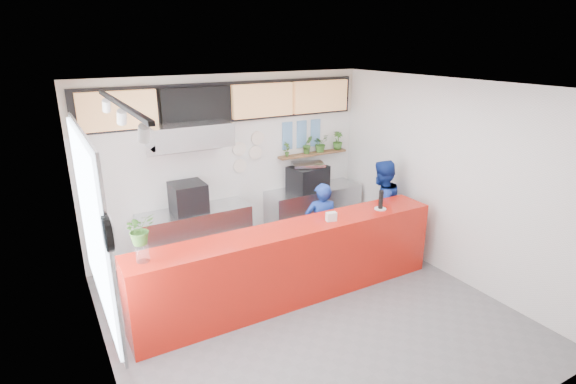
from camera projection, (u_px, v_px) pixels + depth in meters
name	position (u px, v px, depth m)	size (l,w,h in m)	color
floor	(307.00, 312.00, 6.11)	(5.00, 5.00, 0.00)	slate
ceiling	(311.00, 87.00, 5.15)	(5.00, 5.00, 0.00)	silver
wall_back	(231.00, 164.00, 7.69)	(5.00, 5.00, 0.00)	white
wall_left	(96.00, 253.00, 4.46)	(5.00, 5.00, 0.00)	white
wall_right	(448.00, 180.00, 6.80)	(5.00, 5.00, 0.00)	white
service_counter	(292.00, 263.00, 6.26)	(4.50, 0.60, 1.10)	#B8180D
cream_band	(229.00, 99.00, 7.33)	(5.00, 0.02, 0.80)	beige
prep_bench	(196.00, 236.00, 7.40)	(1.80, 0.60, 0.90)	#B2B5BA
panini_oven	(188.00, 197.00, 7.15)	(0.52, 0.52, 0.47)	black
extraction_hood	(189.00, 134.00, 6.81)	(1.20, 0.70, 0.35)	#B2B5BA
hood_lip	(190.00, 147.00, 6.88)	(1.20, 0.70, 0.08)	#B2B5BA
right_bench	(313.00, 211.00, 8.48)	(1.80, 0.60, 0.90)	#B2B5BA
espresso_machine	(308.00, 178.00, 8.21)	(0.68, 0.48, 0.43)	black
espresso_tray	(308.00, 164.00, 8.12)	(0.56, 0.39, 0.05)	#A6AAAD
herb_shelf	(313.00, 154.00, 8.35)	(1.40, 0.18, 0.04)	brown
menu_board_far_left	(118.00, 111.00, 6.43)	(1.10, 0.10, 0.55)	tan
menu_board_mid_left	(196.00, 105.00, 6.97)	(1.10, 0.10, 0.55)	black
menu_board_mid_right	(263.00, 100.00, 7.52)	(1.10, 0.10, 0.55)	tan
menu_board_far_right	(321.00, 96.00, 8.06)	(1.10, 0.10, 0.55)	tan
soffit	(229.00, 102.00, 7.32)	(4.80, 0.04, 0.65)	black
window_pane	(92.00, 224.00, 4.65)	(0.04, 2.20, 1.90)	silver
window_frame	(94.00, 223.00, 4.66)	(0.03, 2.30, 2.00)	#B2B5BA
wall_clock_rim	(108.00, 234.00, 3.56)	(0.30, 0.30, 0.05)	black
wall_clock_face	(112.00, 233.00, 3.57)	(0.26, 0.26, 0.02)	white
track_rail	(120.00, 104.00, 4.18)	(0.05, 2.40, 0.04)	black
dec_plate_a	(239.00, 149.00, 7.65)	(0.24, 0.24, 0.03)	silver
dec_plate_b	(255.00, 152.00, 7.82)	(0.24, 0.24, 0.03)	silver
dec_plate_c	(240.00, 166.00, 7.75)	(0.24, 0.24, 0.03)	silver
dec_plate_d	(258.00, 138.00, 7.77)	(0.24, 0.24, 0.03)	silver
photo_frame_a	(287.00, 129.00, 8.03)	(0.20, 0.02, 0.25)	#598CBF
photo_frame_b	(302.00, 127.00, 8.17)	(0.20, 0.02, 0.25)	#598CBF
photo_frame_c	(315.00, 126.00, 8.31)	(0.20, 0.02, 0.25)	#598CBF
photo_frame_d	(287.00, 143.00, 8.11)	(0.20, 0.02, 0.25)	#598CBF
photo_frame_e	(302.00, 141.00, 8.25)	(0.20, 0.02, 0.25)	#598CBF
photo_frame_f	(315.00, 139.00, 8.39)	(0.20, 0.02, 0.25)	#598CBF
staff_center	(321.00, 226.00, 7.11)	(0.52, 0.34, 1.43)	navy
staff_right	(380.00, 208.00, 7.60)	(0.80, 0.62, 1.64)	navy
herb_a	(287.00, 149.00, 8.05)	(0.14, 0.09, 0.26)	#335F21
herb_b	(308.00, 145.00, 8.24)	(0.19, 0.15, 0.34)	#335F21
herb_c	(320.00, 143.00, 8.37)	(0.30, 0.26, 0.33)	#335F21
herb_d	(338.00, 141.00, 8.56)	(0.19, 0.17, 0.34)	#335F21
glass_vase	(142.00, 254.00, 5.12)	(0.15, 0.15, 0.19)	silver
basil_vase	(140.00, 229.00, 5.02)	(0.33, 0.28, 0.36)	#335F21
napkin_holder	(331.00, 217.00, 6.28)	(0.14, 0.09, 0.13)	silver
white_plate	(380.00, 209.00, 6.73)	(0.18, 0.18, 0.01)	silver
pepper_mill	(381.00, 199.00, 6.69)	(0.07, 0.07, 0.28)	black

